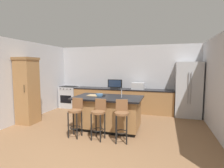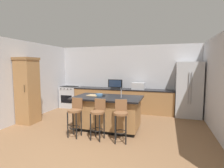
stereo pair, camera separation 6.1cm
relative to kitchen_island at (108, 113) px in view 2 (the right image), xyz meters
The scene contains 20 objects.
ground_plane 2.11m from the kitchen_island, 90.90° to the right, with size 18.15×18.15×0.00m, color brown.
wall_back 2.62m from the kitchen_island, 90.74° to the left, with size 6.22×0.12×2.63m, color #BCBCC1.
wall_left 3.06m from the kitchen_island, behind, with size 0.12×4.94×2.63m, color #BCBCC1.
wall_right 3.00m from the kitchen_island, ahead, with size 0.12×4.94×2.63m, color #BCBCC1.
counter_back 2.11m from the kitchen_island, 92.62° to the left, with size 3.98×0.62×0.90m.
kitchen_island is the anchor object (origin of this frame).
refrigerator 3.14m from the kitchen_island, 41.24° to the left, with size 0.87×0.76×1.95m.
range_oven 3.24m from the kitchen_island, 139.51° to the left, with size 0.74×0.63×0.92m.
cabinet_tower 2.67m from the kitchen_island, behind, with size 0.57×0.60×2.07m.
microwave 2.24m from the kitchen_island, 75.57° to the left, with size 0.48×0.36×0.26m, color #B7BABF.
tv_monitor 2.17m from the kitchen_island, 100.39° to the left, with size 0.58×0.16×0.37m.
sink_faucet_back 2.28m from the kitchen_island, 94.65° to the left, with size 0.02×0.02×0.24m, color #B2B2B7.
sink_faucet_island 0.69m from the kitchen_island, ahead, with size 0.02×0.02×0.22m, color #B2B2B7.
bar_stool_left 0.99m from the kitchen_island, 128.64° to the right, with size 0.34×0.34×0.98m.
bar_stool_center 0.76m from the kitchen_island, 89.72° to the right, with size 0.34×0.35×0.99m.
bar_stool_right 0.95m from the kitchen_island, 51.98° to the right, with size 0.35×0.36×1.00m.
fruit_bowl 0.57m from the kitchen_island, 164.06° to the left, with size 0.20×0.20×0.06m, color #3F668C.
cell_phone 0.49m from the kitchen_island, 163.65° to the left, with size 0.07×0.15×0.01m, color black.
tv_remote 0.52m from the kitchen_island, 150.19° to the left, with size 0.04×0.17×0.02m, color black.
cutting_board 0.67m from the kitchen_island, behind, with size 0.33×0.26×0.02m, color tan.
Camera 2 is at (1.63, -2.68, 1.80)m, focal length 28.61 mm.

